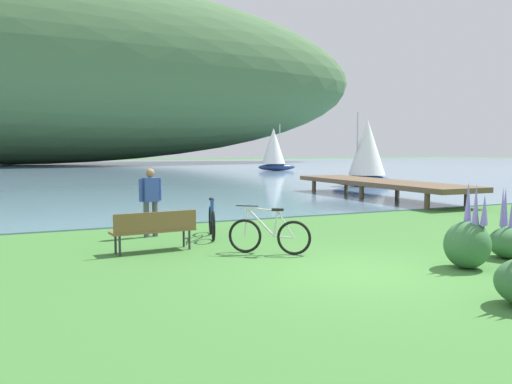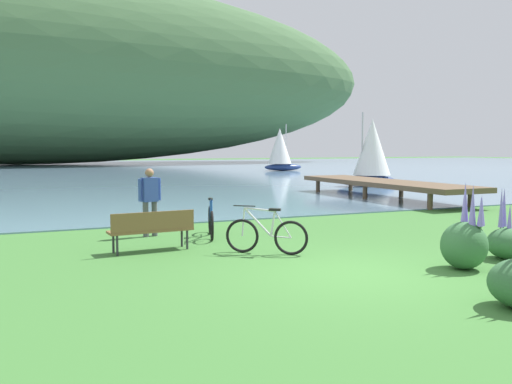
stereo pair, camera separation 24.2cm
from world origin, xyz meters
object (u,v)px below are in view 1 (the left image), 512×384
bicycle_leaning_near_bench (269,235)px  sailboat_nearest_to_shore (274,149)px  sailboat_mid_bay (366,151)px  bicycle_beside_path (212,221)px  person_at_shoreline (150,198)px  park_bench_near_camera (154,228)px

bicycle_leaning_near_bench → sailboat_nearest_to_shore: (18.02, 36.17, 1.75)m
sailboat_nearest_to_shore → sailboat_mid_bay: sailboat_nearest_to_shore is taller
bicycle_leaning_near_bench → bicycle_beside_path: (-0.38, 2.47, 0.00)m
bicycle_leaning_near_bench → person_at_shoreline: bearing=118.8°
park_bench_near_camera → person_at_shoreline: size_ratio=1.07×
person_at_shoreline → sailboat_nearest_to_shore: 38.48m
bicycle_beside_path → sailboat_mid_bay: 19.22m
person_at_shoreline → sailboat_mid_bay: bearing=38.4°
bicycle_leaning_near_bench → person_at_shoreline: size_ratio=0.84×
bicycle_leaning_near_bench → person_at_shoreline: person_at_shoreline is taller
bicycle_leaning_near_bench → person_at_shoreline: 3.68m
person_at_shoreline → park_bench_near_camera: bearing=-101.2°
bicycle_beside_path → sailboat_mid_bay: size_ratio=0.41×
park_bench_near_camera → bicycle_beside_path: size_ratio=1.07×
sailboat_mid_bay → park_bench_near_camera: bearing=-138.0°
person_at_shoreline → bicycle_leaning_near_bench: bearing=-61.2°
bicycle_beside_path → park_bench_near_camera: bearing=-143.9°
bicycle_beside_path → sailboat_mid_bay: bearing=42.6°
sailboat_nearest_to_shore → bicycle_leaning_near_bench: bearing=-116.5°
person_at_shoreline → sailboat_nearest_to_shore: sailboat_nearest_to_shore is taller
park_bench_near_camera → bicycle_leaning_near_bench: size_ratio=1.28×
bicycle_beside_path → person_at_shoreline: 1.64m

